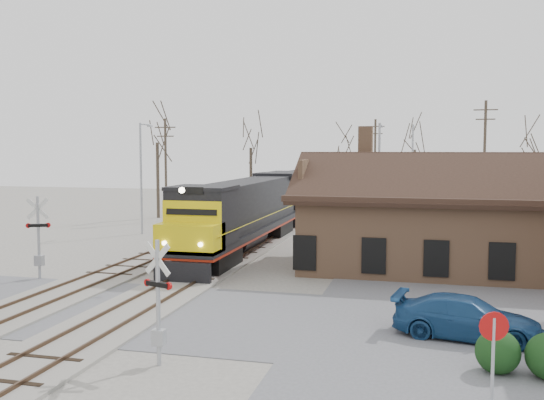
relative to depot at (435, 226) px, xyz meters
The scene contains 23 objects.
ground 17.14m from the depot, 134.97° to the right, with size 140.00×140.00×0.00m, color #A39E93.
road 17.13m from the depot, 134.97° to the right, with size 60.00×9.00×0.03m, color #5A5A5F.
track_main 12.58m from the depot, 165.97° to the left, with size 3.40×90.00×0.24m.
track_siding 16.92m from the depot, 169.70° to the left, with size 3.40×90.00×0.24m.
depot is the anchor object (origin of this frame).
locomotive_lead 12.35m from the depot, 166.18° to the left, with size 3.16×21.16×4.70m.
locomotive_trailing 27.17m from the depot, 116.18° to the left, with size 3.16×21.16×4.45m.
crossbuck_near 19.37m from the depot, 115.61° to the right, with size 1.07×0.43×3.87m.
crossbuck_far 20.92m from the depot, 158.65° to the right, with size 1.13×0.57×4.23m.
do_not_enter_sign 18.34m from the depot, 86.37° to the right, with size 0.74×0.22×2.53m.
parked_car 12.54m from the depot, 85.72° to the right, with size 2.06×5.06×1.47m, color navy.
hedge_a 15.82m from the depot, 84.22° to the right, with size 1.30×1.30×1.30m, color black.
streetlight_a 23.69m from the depot, 158.04° to the left, with size 0.25×2.04×8.59m.
streetlight_b 11.37m from the depot, 110.22° to the left, with size 0.25×2.04×8.45m.
streetlight_c 24.33m from the depot, 94.21° to the left, with size 0.25×2.04×8.86m.
utility_pole_a 29.13m from the depot, 144.14° to the left, with size 2.00×0.24×9.33m.
utility_pole_b 34.59m from the depot, 100.07° to the left, with size 2.00×0.24×9.86m.
utility_pole_c 21.63m from the depot, 78.35° to the left, with size 2.00×0.24×10.72m.
tree_a 32.33m from the depot, 142.88° to the left, with size 4.80×4.80×11.75m.
tree_b 33.18m from the depot, 124.16° to the left, with size 4.47×4.47×10.94m.
tree_c 34.83m from the depot, 105.86° to the left, with size 4.13×4.13×10.11m.
tree_d 28.21m from the depot, 93.46° to the left, with size 4.34×4.34×10.64m.
tree_e 28.05m from the depot, 71.12° to the left, with size 3.86×3.86×9.45m.
Camera 1 is at (11.39, -22.08, 6.61)m, focal length 40.00 mm.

